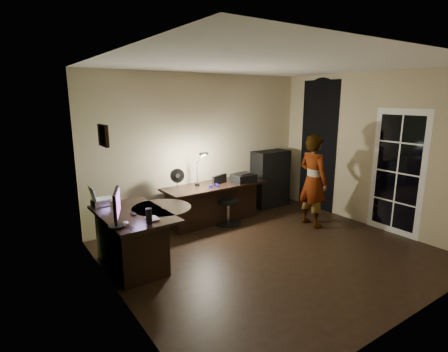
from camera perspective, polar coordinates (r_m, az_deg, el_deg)
floor at (r=5.40m, az=7.80°, el=-12.34°), size 4.50×4.00×0.01m
ceiling at (r=4.91m, az=8.80°, el=17.65°), size 4.50×4.00×0.01m
wall_back at (r=6.58m, az=-3.62°, el=4.67°), size 4.50×0.01×2.70m
wall_front at (r=3.80m, az=29.14°, el=-3.01°), size 4.50×0.01×2.70m
wall_left at (r=3.86m, az=-17.28°, el=-1.69°), size 0.01×4.00×2.70m
wall_right at (r=6.70m, az=22.70°, el=3.85°), size 0.01×4.00×2.70m
green_wall_overlay at (r=3.87m, az=-17.07°, el=-1.66°), size 0.00×4.00×2.70m
arched_doorway at (r=7.37m, az=15.13°, el=4.74°), size 0.01×0.90×2.60m
french_door at (r=6.45m, az=26.44°, el=0.48°), size 0.02×0.92×2.10m
framed_picture at (r=4.21m, az=-19.12°, el=6.27°), size 0.04×0.30×0.25m
desk_left at (r=4.96m, az=-14.39°, el=-10.04°), size 0.86×1.36×0.77m
desk_right at (r=6.45m, az=-1.56°, el=-4.50°), size 1.94×0.74×0.72m
cabinet at (r=7.44m, az=7.57°, el=-0.42°), size 0.79×0.40×1.18m
laptop_stand at (r=5.22m, az=-19.57°, el=-4.08°), size 0.23×0.20×0.09m
laptop at (r=5.20m, az=-19.26°, el=-2.57°), size 0.29×0.27×0.19m
monitor at (r=4.30m, az=-17.28°, el=-5.90°), size 0.27×0.48×0.32m
mouse at (r=4.38m, az=-15.76°, el=-7.38°), size 0.08×0.10×0.04m
phone at (r=4.74m, az=-14.58°, el=-5.95°), size 0.06×0.12×0.01m
pen at (r=4.30m, az=-15.05°, el=-7.90°), size 0.02×0.15×0.01m
speaker at (r=4.30m, az=-12.15°, el=-6.44°), size 0.10×0.10×0.20m
notepad at (r=4.50m, az=-11.60°, el=-6.78°), size 0.14×0.19×0.01m
desk_fan at (r=6.04m, az=-7.67°, el=-0.53°), size 0.27×0.18×0.38m
headphones at (r=6.14m, az=-1.67°, el=-1.64°), size 0.19×0.12×0.08m
printer at (r=6.54m, az=3.23°, el=-0.29°), size 0.41×0.32×0.18m
desk_lamp at (r=6.20m, az=-4.42°, el=1.36°), size 0.17×0.32×0.69m
office_chair at (r=6.35m, az=0.65°, el=-3.98°), size 0.62×0.62×0.89m
person at (r=6.38m, az=14.34°, el=-0.76°), size 0.41×0.60×1.65m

